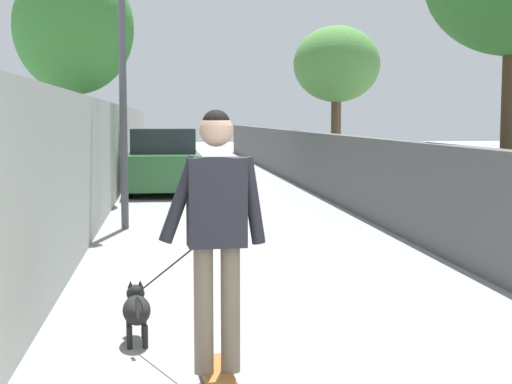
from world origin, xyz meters
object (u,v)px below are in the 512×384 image
lamp_post (122,33)px  dog (137,309)px  tree_left_near (74,28)px  skateboard (217,374)px  car_near (163,163)px  person_skateboarder (217,220)px  tree_right_far (337,65)px

lamp_post → dog: 6.97m
tree_left_near → skateboard: (-11.53, -2.23, -3.60)m
lamp_post → skateboard: (-7.37, -1.00, -3.06)m
car_near → skateboard: bearing=-178.3°
skateboard → car_near: bearing=1.7°
tree_left_near → person_skateboarder: (-11.53, -2.23, -2.55)m
lamp_post → car_near: bearing=-5.6°
skateboard → dog: dog is taller
dog → car_near: car_near is taller
tree_left_near → lamp_post: (-4.16, -1.23, -0.54)m
lamp_post → person_skateboarder: size_ratio=2.63×
skateboard → person_skateboarder: (-0.00, -0.00, 1.05)m
person_skateboarder → tree_right_far: bearing=-15.2°
tree_right_far → person_skateboarder: (-17.53, 4.78, -2.26)m
tree_left_near → skateboard: tree_left_near is taller
car_near → person_skateboarder: bearing=-178.3°
lamp_post → person_skateboarder: bearing=-172.3°
person_skateboarder → dog: (1.03, 0.57, -0.84)m
person_skateboarder → tree_left_near: bearing=11.0°
skateboard → person_skateboarder: size_ratio=0.46×
lamp_post → skateboard: size_ratio=5.69×
tree_right_far → person_skateboarder: tree_right_far is taller
tree_left_near → car_near: 3.99m
tree_right_far → skateboard: size_ratio=5.60×
tree_right_far → lamp_post: lamp_post is taller
tree_right_far → car_near: (-4.04, 5.18, -2.66)m
dog → tree_left_near: bearing=9.0°
dog → car_near: bearing=-0.8°
tree_left_near → lamp_post: 4.37m
lamp_post → car_near: size_ratio=1.18×
person_skateboarder → dog: person_skateboarder is taller
person_skateboarder → car_near: size_ratio=0.45×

